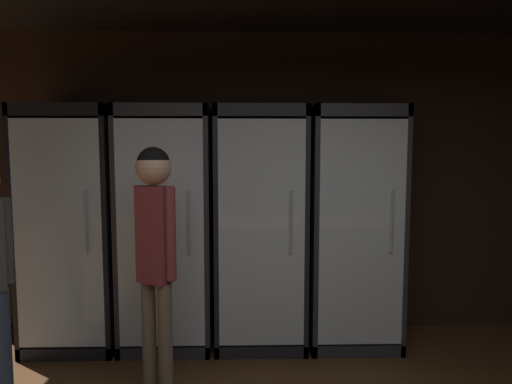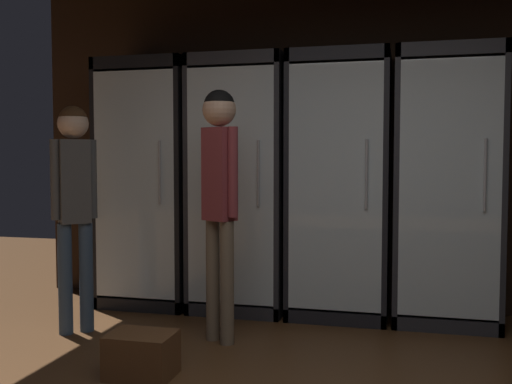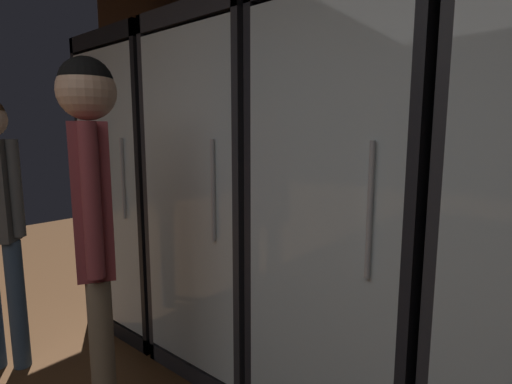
{
  "view_description": "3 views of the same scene",
  "coord_description": "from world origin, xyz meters",
  "px_view_note": "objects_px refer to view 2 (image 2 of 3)",
  "views": [
    {
      "loc": [
        -0.38,
        -0.64,
        1.61
      ],
      "look_at": [
        -0.31,
        2.55,
        1.35
      ],
      "focal_mm": 26.97,
      "sensor_mm": 36.0,
      "label": 1
    },
    {
      "loc": [
        0.21,
        -1.91,
        1.25
      ],
      "look_at": [
        -0.84,
        2.25,
        1.0
      ],
      "focal_mm": 41.03,
      "sensor_mm": 36.0,
      "label": 2
    },
    {
      "loc": [
        0.51,
        1.05,
        1.4
      ],
      "look_at": [
        -0.63,
        2.43,
        1.14
      ],
      "focal_mm": 27.04,
      "sensor_mm": 36.0,
      "label": 3
    }
  ],
  "objects_px": {
    "cooler_left": "(242,187)",
    "cooler_center": "(340,189)",
    "shopper_far": "(74,189)",
    "cooler_far_left": "(152,186)",
    "cooler_right": "(446,190)",
    "shopper_near": "(219,178)",
    "wine_crate_floor": "(142,355)"
  },
  "relations": [
    {
      "from": "shopper_near",
      "to": "cooler_far_left",
      "type": "bearing_deg",
      "value": 134.57
    },
    {
      "from": "wine_crate_floor",
      "to": "shopper_near",
      "type": "bearing_deg",
      "value": 71.19
    },
    {
      "from": "cooler_center",
      "to": "shopper_far",
      "type": "distance_m",
      "value": 2.01
    },
    {
      "from": "cooler_center",
      "to": "cooler_right",
      "type": "distance_m",
      "value": 0.8
    },
    {
      "from": "wine_crate_floor",
      "to": "cooler_right",
      "type": "bearing_deg",
      "value": 42.73
    },
    {
      "from": "cooler_far_left",
      "to": "cooler_center",
      "type": "xyz_separation_m",
      "value": [
        1.6,
        -0.0,
        -0.0
      ]
    },
    {
      "from": "cooler_left",
      "to": "cooler_far_left",
      "type": "bearing_deg",
      "value": 179.83
    },
    {
      "from": "shopper_near",
      "to": "shopper_far",
      "type": "xyz_separation_m",
      "value": [
        -1.06,
        -0.05,
        -0.09
      ]
    },
    {
      "from": "cooler_right",
      "to": "shopper_near",
      "type": "xyz_separation_m",
      "value": [
        -1.51,
        -0.9,
        0.11
      ]
    },
    {
      "from": "cooler_left",
      "to": "cooler_right",
      "type": "xyz_separation_m",
      "value": [
        1.6,
        0.0,
        -0.0
      ]
    },
    {
      "from": "shopper_far",
      "to": "cooler_right",
      "type": "bearing_deg",
      "value": 20.34
    },
    {
      "from": "cooler_far_left",
      "to": "wine_crate_floor",
      "type": "bearing_deg",
      "value": -68.12
    },
    {
      "from": "cooler_right",
      "to": "wine_crate_floor",
      "type": "bearing_deg",
      "value": -137.27
    },
    {
      "from": "cooler_left",
      "to": "cooler_center",
      "type": "height_order",
      "value": "same"
    },
    {
      "from": "cooler_far_left",
      "to": "cooler_right",
      "type": "relative_size",
      "value": 1.0
    },
    {
      "from": "cooler_far_left",
      "to": "cooler_left",
      "type": "relative_size",
      "value": 1.0
    },
    {
      "from": "cooler_center",
      "to": "wine_crate_floor",
      "type": "height_order",
      "value": "cooler_center"
    },
    {
      "from": "cooler_center",
      "to": "cooler_far_left",
      "type": "bearing_deg",
      "value": 179.92
    },
    {
      "from": "shopper_far",
      "to": "cooler_center",
      "type": "bearing_deg",
      "value": 28.3
    },
    {
      "from": "cooler_far_left",
      "to": "shopper_far",
      "type": "distance_m",
      "value": 0.97
    },
    {
      "from": "cooler_left",
      "to": "cooler_center",
      "type": "relative_size",
      "value": 1.0
    },
    {
      "from": "cooler_far_left",
      "to": "wine_crate_floor",
      "type": "distance_m",
      "value": 1.96
    },
    {
      "from": "wine_crate_floor",
      "to": "cooler_center",
      "type": "bearing_deg",
      "value": 59.56
    },
    {
      "from": "shopper_near",
      "to": "wine_crate_floor",
      "type": "xyz_separation_m",
      "value": [
        -0.24,
        -0.71,
        -0.99
      ]
    },
    {
      "from": "cooler_left",
      "to": "shopper_far",
      "type": "distance_m",
      "value": 1.36
    },
    {
      "from": "cooler_center",
      "to": "wine_crate_floor",
      "type": "relative_size",
      "value": 5.52
    },
    {
      "from": "cooler_left",
      "to": "shopper_near",
      "type": "height_order",
      "value": "cooler_left"
    },
    {
      "from": "shopper_far",
      "to": "wine_crate_floor",
      "type": "bearing_deg",
      "value": -39.17
    },
    {
      "from": "cooler_far_left",
      "to": "shopper_near",
      "type": "xyz_separation_m",
      "value": [
        0.89,
        -0.91,
        0.11
      ]
    },
    {
      "from": "cooler_center",
      "to": "shopper_near",
      "type": "xyz_separation_m",
      "value": [
        -0.71,
        -0.9,
        0.11
      ]
    },
    {
      "from": "cooler_left",
      "to": "cooler_center",
      "type": "bearing_deg",
      "value": 0.0
    },
    {
      "from": "cooler_far_left",
      "to": "cooler_right",
      "type": "xyz_separation_m",
      "value": [
        2.4,
        -0.0,
        -0.0
      ]
    }
  ]
}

